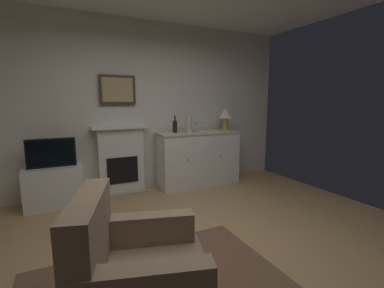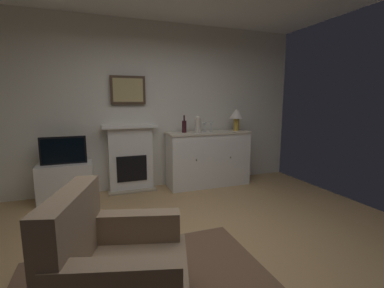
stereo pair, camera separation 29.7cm
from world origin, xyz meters
TOP-DOWN VIEW (x-y plane):
  - ground_plane at (0.00, 0.00)m, footprint 5.25×4.72m
  - wall_rear at (0.00, 2.33)m, footprint 5.25×0.06m
  - fireplace_unit at (-0.44, 2.20)m, footprint 0.87×0.30m
  - framed_picture at (-0.44, 2.25)m, footprint 0.55×0.04m
  - sideboard_cabinet at (0.87, 2.03)m, footprint 1.46×0.49m
  - table_lamp at (1.42, 2.03)m, footprint 0.26×0.26m
  - wine_bottle at (0.45, 2.07)m, footprint 0.08×0.08m
  - wine_glass_left at (0.80, 2.03)m, footprint 0.07×0.07m
  - wine_glass_center at (0.91, 2.00)m, footprint 0.07×0.07m
  - vase_decorative at (0.66, 1.98)m, footprint 0.11×0.11m
  - tv_cabinet at (-1.41, 2.04)m, footprint 0.75×0.42m
  - tv_set at (-1.41, 2.02)m, footprint 0.62×0.07m
  - armchair at (-0.89, -0.51)m, footprint 0.99×0.95m

SIDE VIEW (x-z plane):
  - ground_plane at x=0.00m, z-range -0.10..0.00m
  - tv_cabinet at x=-1.41m, z-range 0.00..0.57m
  - armchair at x=-0.89m, z-range -0.08..0.84m
  - sideboard_cabinet at x=0.87m, z-range 0.00..0.95m
  - fireplace_unit at x=-0.44m, z-range 0.00..1.10m
  - tv_set at x=-1.41m, z-range 0.57..0.97m
  - wine_bottle at x=0.45m, z-range 0.91..1.20m
  - wine_glass_left at x=0.80m, z-range 0.99..1.16m
  - wine_glass_center at x=0.91m, z-range 0.99..1.16m
  - vase_decorative at x=0.66m, z-range 0.95..1.23m
  - table_lamp at x=1.42m, z-range 1.03..1.43m
  - wall_rear at x=0.00m, z-range 0.00..2.76m
  - framed_picture at x=-0.44m, z-range 1.42..1.87m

